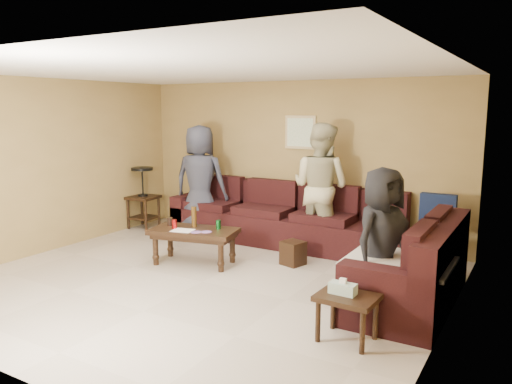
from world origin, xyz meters
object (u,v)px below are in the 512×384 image
(person_right, at_px, (381,241))
(end_table_left, at_px, (143,196))
(coffee_table, at_px, (194,234))
(waste_bin, at_px, (293,253))
(person_left, at_px, (200,181))
(sectional_sofa, at_px, (316,237))
(side_table_right, at_px, (347,300))
(person_middle, at_px, (320,187))

(person_right, bearing_deg, end_table_left, 91.15)
(coffee_table, bearing_deg, waste_bin, 28.39)
(person_left, bearing_deg, waste_bin, 147.63)
(sectional_sofa, xyz_separation_m, person_right, (1.28, -1.31, 0.42))
(waste_bin, height_order, person_right, person_right)
(sectional_sofa, distance_m, coffee_table, 1.67)
(side_table_right, relative_size, waste_bin, 1.80)
(sectional_sofa, xyz_separation_m, waste_bin, (-0.17, -0.36, -0.17))
(coffee_table, height_order, person_left, person_left)
(person_left, bearing_deg, sectional_sofa, 157.79)
(coffee_table, distance_m, end_table_left, 2.34)
(coffee_table, relative_size, person_middle, 0.66)
(person_left, bearing_deg, end_table_left, -7.55)
(end_table_left, height_order, person_right, person_right)
(end_table_left, relative_size, waste_bin, 3.33)
(side_table_right, relative_size, person_middle, 0.31)
(coffee_table, height_order, waste_bin, coffee_table)
(sectional_sofa, height_order, person_right, person_right)
(coffee_table, distance_m, person_right, 2.67)
(coffee_table, xyz_separation_m, side_table_right, (2.56, -1.11, -0.03))
(side_table_right, bearing_deg, person_middle, 117.93)
(person_middle, bearing_deg, waste_bin, 97.79)
(coffee_table, height_order, end_table_left, end_table_left)
(waste_bin, xyz_separation_m, person_left, (-2.03, 0.68, 0.74))
(person_right, bearing_deg, person_middle, 57.78)
(side_table_right, bearing_deg, coffee_table, 156.50)
(person_middle, bearing_deg, side_table_right, 126.53)
(end_table_left, bearing_deg, person_left, 6.25)
(end_table_left, height_order, waste_bin, end_table_left)
(person_left, distance_m, person_right, 3.85)
(end_table_left, height_order, side_table_right, end_table_left)
(person_middle, bearing_deg, coffee_table, 60.07)
(side_table_right, bearing_deg, end_table_left, 153.27)
(person_left, xyz_separation_m, person_right, (3.49, -1.63, -0.15))
(person_left, relative_size, person_right, 1.21)
(sectional_sofa, height_order, person_left, person_left)
(person_left, relative_size, person_middle, 0.97)
(coffee_table, height_order, side_table_right, coffee_table)
(person_left, xyz_separation_m, person_middle, (2.05, 0.17, 0.03))
(sectional_sofa, height_order, end_table_left, end_table_left)
(side_table_right, height_order, waste_bin, side_table_right)
(coffee_table, xyz_separation_m, person_left, (-0.86, 1.32, 0.50))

